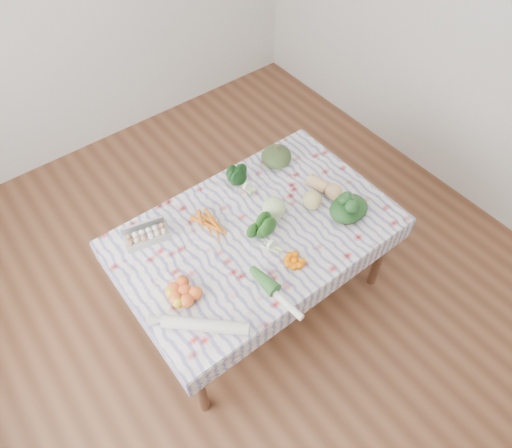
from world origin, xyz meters
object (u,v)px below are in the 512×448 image
egg_carton (147,237)px  butternut_squash (325,186)px  dining_table (256,238)px  kabocha_squash (276,156)px  grapefruit (312,200)px  cabbage (274,208)px

egg_carton → butternut_squash: 1.14m
dining_table → kabocha_squash: bearing=38.7°
grapefruit → butternut_squash: bearing=14.8°
dining_table → cabbage: cabbage is taller
kabocha_squash → cabbage: bearing=-131.3°
kabocha_squash → grapefruit: (-0.07, -0.43, -0.01)m
egg_carton → cabbage: cabbage is taller
kabocha_squash → grapefruit: size_ratio=1.69×
egg_carton → cabbage: 0.77m
kabocha_squash → butternut_squash: size_ratio=0.88×
butternut_squash → grapefruit: size_ratio=1.92×
egg_carton → grapefruit: size_ratio=2.18×
egg_carton → cabbage: bearing=-10.4°
dining_table → egg_carton: size_ratio=6.11×
cabbage → butternut_squash: 0.39m
kabocha_squash → butternut_squash: kabocha_squash is taller
dining_table → kabocha_squash: size_ratio=7.89×
egg_carton → kabocha_squash: bearing=15.2°
grapefruit → egg_carton: bearing=157.3°
cabbage → butternut_squash: cabbage is taller
butternut_squash → cabbage: bearing=160.7°
dining_table → grapefruit: (0.39, -0.06, 0.14)m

